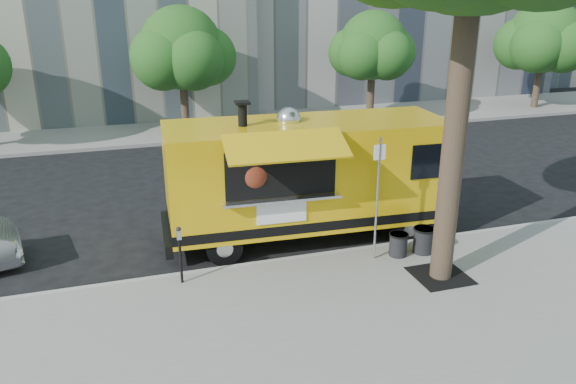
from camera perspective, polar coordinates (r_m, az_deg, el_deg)
name	(u,v)px	position (r m, az deg, el deg)	size (l,w,h in m)	color
ground	(293,246)	(14.56, 0.47, -5.49)	(120.00, 120.00, 0.00)	black
sidewalk	(356,327)	(11.27, 6.90, -13.46)	(60.00, 6.00, 0.15)	gray
curb	(304,259)	(13.74, 1.67, -6.79)	(60.00, 0.14, 0.16)	#999993
far_sidewalk	(205,127)	(27.04, -8.39, 6.51)	(60.00, 5.00, 0.15)	gray
tree_well	(440,276)	(13.26, 15.19, -8.21)	(1.20, 1.20, 0.02)	black
far_tree_b	(181,48)	(25.51, -10.80, 14.15)	(3.60, 3.60, 5.50)	#33261C
far_tree_c	(373,46)	(27.79, 8.64, 14.48)	(3.24, 3.24, 5.21)	#33261C
far_tree_d	(544,37)	(33.50, 24.60, 14.16)	(3.78, 3.78, 5.64)	#33261C
sign_post	(377,192)	(13.07, 9.08, 0.00)	(0.28, 0.06, 3.00)	silver
parking_meter	(180,248)	(12.39, -10.93, -5.63)	(0.11, 0.11, 1.33)	black
food_truck	(306,175)	(14.42, 1.87, 1.69)	(7.57, 3.64, 3.70)	#E1AD0B
trash_bin_left	(398,244)	(13.87, 11.15, -5.18)	(0.47, 0.47, 0.57)	black
trash_bin_right	(424,239)	(14.14, 13.60, -4.71)	(0.53, 0.53, 0.64)	black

